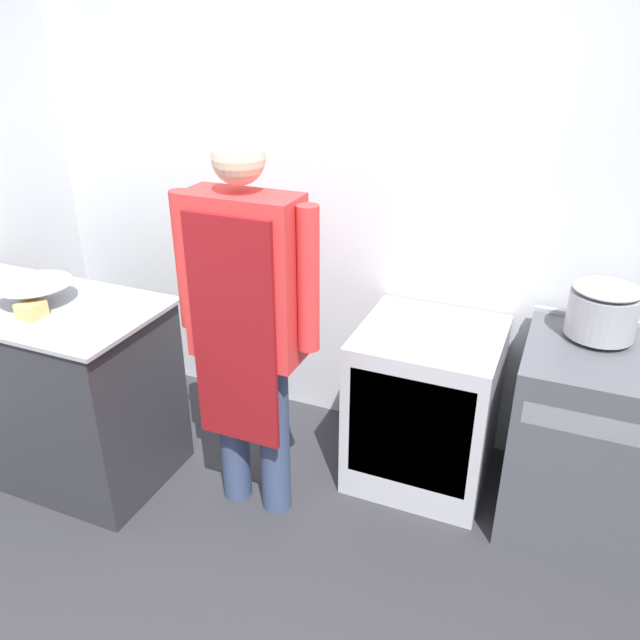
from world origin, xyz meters
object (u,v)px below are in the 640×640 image
(mixing_bowl, at_px, (35,293))
(stock_pot, at_px, (603,309))
(fridge_unit, at_px, (425,405))
(stove, at_px, (633,449))
(person_cook, at_px, (246,314))
(plastic_tub, at_px, (31,310))

(mixing_bowl, distance_m, stock_pot, 2.56)
(fridge_unit, distance_m, stock_pot, 0.94)
(stove, height_order, person_cook, person_cook)
(fridge_unit, relative_size, stock_pot, 2.85)
(stock_pot, bearing_deg, person_cook, -156.58)
(stock_pot, bearing_deg, mixing_bowl, -163.47)
(fridge_unit, xyz_separation_m, stock_pot, (0.71, 0.08, 0.62))
(stove, xyz_separation_m, plastic_tub, (-2.58, -0.74, 0.52))
(person_cook, distance_m, stock_pot, 1.52)
(stock_pot, bearing_deg, fridge_unit, -173.47)
(person_cook, distance_m, mixing_bowl, 1.07)
(person_cook, xyz_separation_m, mixing_bowl, (-1.06, -0.12, -0.03))
(fridge_unit, bearing_deg, stove, -2.31)
(fridge_unit, xyz_separation_m, plastic_tub, (-1.65, -0.77, 0.56))
(person_cook, xyz_separation_m, plastic_tub, (-0.96, -0.25, -0.05))
(stove, distance_m, fridge_unit, 0.94)
(person_cook, xyz_separation_m, stock_pot, (1.39, 0.60, 0.01))
(stove, distance_m, mixing_bowl, 2.80)
(stove, height_order, stock_pot, stock_pot)
(plastic_tub, relative_size, stock_pot, 0.36)
(fridge_unit, xyz_separation_m, person_cook, (-0.69, -0.52, 0.61))
(plastic_tub, distance_m, stock_pot, 2.50)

